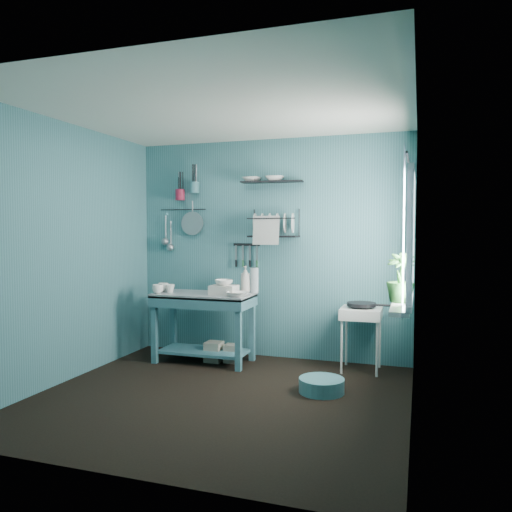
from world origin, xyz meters
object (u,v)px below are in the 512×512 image
(utensil_cup_magenta, at_px, (180,195))
(storage_tin_large, at_px, (214,352))
(mug_left, at_px, (158,289))
(water_bottle, at_px, (254,280))
(work_counter, at_px, (204,328))
(potted_plant, at_px, (400,278))
(dish_rack, at_px, (274,223))
(soap_bottle, at_px, (245,279))
(mug_right, at_px, (163,287))
(colander, at_px, (192,223))
(frying_pan, at_px, (361,304))
(wash_tub, at_px, (224,290))
(floor_basin, at_px, (322,385))
(storage_tin_small, at_px, (232,353))
(utensil_cup_teal, at_px, (194,188))
(hotplate_stand, at_px, (361,339))
(mug_mid, at_px, (170,288))

(utensil_cup_magenta, distance_m, storage_tin_large, 1.90)
(mug_left, distance_m, water_bottle, 1.07)
(work_counter, distance_m, potted_plant, 2.26)
(mug_left, height_order, dish_rack, dish_rack)
(soap_bottle, bearing_deg, mug_right, -167.74)
(work_counter, relative_size, water_bottle, 3.87)
(water_bottle, bearing_deg, storage_tin_large, -157.96)
(dish_rack, distance_m, colander, 1.04)
(water_bottle, xyz_separation_m, frying_pan, (1.18, -0.03, -0.21))
(soap_bottle, relative_size, dish_rack, 0.54)
(mug_left, height_order, soap_bottle, soap_bottle)
(wash_tub, relative_size, water_bottle, 1.00)
(frying_pan, relative_size, utensil_cup_magenta, 2.31)
(mug_left, relative_size, floor_basin, 0.30)
(water_bottle, xyz_separation_m, potted_plant, (1.59, -0.69, 0.14))
(mug_left, bearing_deg, storage_tin_large, 19.90)
(work_counter, relative_size, storage_tin_large, 4.92)
(water_bottle, distance_m, colander, 1.08)
(water_bottle, distance_m, utensil_cup_magenta, 1.41)
(mug_left, bearing_deg, water_bottle, 20.81)
(utensil_cup_magenta, xyz_separation_m, storage_tin_small, (0.78, -0.31, -1.79))
(utensil_cup_magenta, bearing_deg, storage_tin_large, -30.67)
(water_bottle, height_order, potted_plant, potted_plant)
(wash_tub, relative_size, storage_tin_small, 1.40)
(utensil_cup_magenta, bearing_deg, colander, 11.77)
(utensil_cup_teal, bearing_deg, hotplate_stand, -5.71)
(mug_left, distance_m, colander, 0.94)
(work_counter, distance_m, water_bottle, 0.77)
(mug_left, bearing_deg, mug_right, 97.13)
(mug_left, distance_m, utensil_cup_magenta, 1.21)
(soap_bottle, distance_m, utensil_cup_magenta, 1.34)
(mug_left, relative_size, colander, 0.44)
(frying_pan, distance_m, utensil_cup_teal, 2.37)
(utensil_cup_teal, height_order, storage_tin_small, utensil_cup_teal)
(water_bottle, xyz_separation_m, colander, (-0.85, 0.20, 0.64))
(work_counter, distance_m, mug_left, 0.67)
(mug_left, distance_m, potted_plant, 2.62)
(water_bottle, height_order, storage_tin_small, water_bottle)
(utensil_cup_teal, bearing_deg, work_counter, -53.67)
(soap_bottle, bearing_deg, storage_tin_small, -135.00)
(work_counter, distance_m, mug_right, 0.66)
(wash_tub, height_order, utensil_cup_magenta, utensil_cup_magenta)
(utensil_cup_magenta, bearing_deg, mug_left, -90.38)
(mug_mid, distance_m, floor_basin, 2.05)
(utensil_cup_magenta, height_order, potted_plant, utensil_cup_magenta)
(work_counter, bearing_deg, mug_right, 168.76)
(mug_right, xyz_separation_m, colander, (0.17, 0.42, 0.73))
(hotplate_stand, relative_size, dish_rack, 1.20)
(wash_tub, relative_size, storage_tin_large, 1.27)
(wash_tub, xyz_separation_m, dish_rack, (0.46, 0.36, 0.73))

